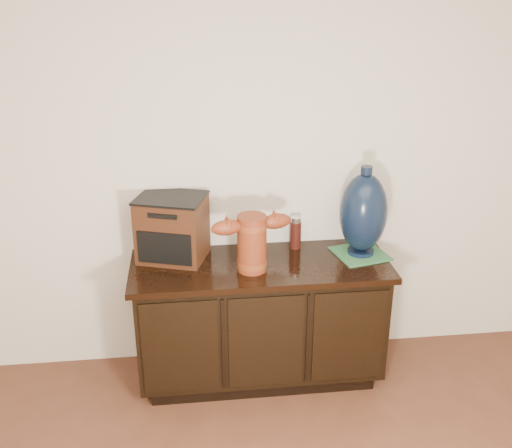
{
  "coord_description": "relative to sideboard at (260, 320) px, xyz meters",
  "views": [
    {
      "loc": [
        -0.38,
        -0.77,
        2.26
      ],
      "look_at": [
        -0.03,
        2.18,
        1.02
      ],
      "focal_mm": 42.0,
      "sensor_mm": 36.0,
      "label": 1
    }
  ],
  "objects": [
    {
      "name": "terracotta_vessel",
      "position": [
        -0.06,
        -0.07,
        0.55
      ],
      "size": [
        0.45,
        0.19,
        0.32
      ],
      "rotation": [
        0.0,
        0.0,
        0.21
      ],
      "color": "maroon",
      "rests_on": "sideboard"
    },
    {
      "name": "tv_radio",
      "position": [
        -0.48,
        0.13,
        0.55
      ],
      "size": [
        0.44,
        0.4,
        0.37
      ],
      "rotation": [
        0.0,
        0.0,
        -0.32
      ],
      "color": "#3B1D0E",
      "rests_on": "sideboard"
    },
    {
      "name": "sideboard",
      "position": [
        0.0,
        0.0,
        0.0
      ],
      "size": [
        1.46,
        0.56,
        0.75
      ],
      "color": "black",
      "rests_on": "ground"
    },
    {
      "name": "green_mat",
      "position": [
        0.59,
        0.05,
        0.37
      ],
      "size": [
        0.34,
        0.34,
        0.01
      ],
      "primitive_type": "cube",
      "rotation": [
        0.0,
        0.0,
        0.23
      ],
      "color": "#2F683B",
      "rests_on": "sideboard"
    },
    {
      "name": "lamp_base",
      "position": [
        0.59,
        0.05,
        0.63
      ],
      "size": [
        0.32,
        0.32,
        0.52
      ],
      "rotation": [
        0.0,
        0.0,
        0.23
      ],
      "color": "black",
      "rests_on": "green_mat"
    },
    {
      "name": "spray_can",
      "position": [
        0.23,
        0.19,
        0.46
      ],
      "size": [
        0.07,
        0.07,
        0.19
      ],
      "color": "#4E140D",
      "rests_on": "sideboard"
    }
  ]
}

